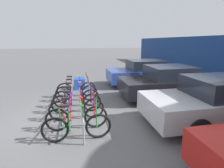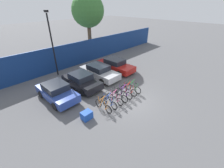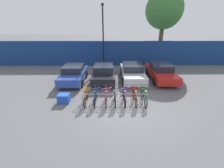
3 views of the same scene
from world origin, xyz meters
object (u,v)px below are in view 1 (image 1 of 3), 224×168
object	(u,v)px
bike_rack	(81,99)
bicycle_orange	(77,89)
bicycle_pink	(77,97)
car_black	(168,83)
cargo_crate	(79,83)
car_blue	(143,73)
bicycle_red	(77,117)
bicycle_green	(77,126)
bicycle_purple	(77,108)
car_silver	(220,101)
bicycle_black	(77,102)
bicycle_blue	(77,92)

from	to	relation	value
bike_rack	bicycle_orange	world-z (taller)	bicycle_orange
bicycle_pink	car_black	distance (m)	3.87
bike_rack	cargo_crate	xyz separation A→B (m)	(-3.21, -0.00, -0.22)
car_blue	car_black	distance (m)	2.52
bicycle_red	bicycle_green	xyz separation A→B (m)	(0.57, 0.00, 0.00)
bike_rack	bicycle_purple	size ratio (longest dim) A/B	2.42
bicycle_red	car_black	bearing A→B (deg)	117.44
bicycle_purple	bicycle_green	xyz separation A→B (m)	(1.22, 0.00, 0.00)
car_silver	bicycle_black	bearing A→B (deg)	-111.14
car_blue	bicycle_green	bearing A→B (deg)	-35.85
bicycle_purple	bicycle_blue	bearing A→B (deg)	-178.54
car_black	bicycle_purple	bearing A→B (deg)	-69.54
bicycle_purple	car_silver	bearing A→B (deg)	77.53
bicycle_red	car_silver	xyz separation A→B (m)	(0.40, 4.19, 0.31)
bicycle_blue	bicycle_purple	distance (m)	1.79
bicycle_black	bicycle_purple	size ratio (longest dim) A/B	1.00
car_black	car_silver	xyz separation A→B (m)	(2.47, 0.35, 0.00)
bicycle_purple	bicycle_red	bearing A→B (deg)	1.46
bicycle_purple	car_black	distance (m)	4.11
bicycle_pink	cargo_crate	bearing A→B (deg)	-179.61
bicycle_blue	bicycle_green	size ratio (longest dim) A/B	1.00
bicycle_black	car_black	bearing A→B (deg)	103.94
bike_rack	bicycle_black	distance (m)	0.19
bicycle_pink	car_blue	distance (m)	4.69
bicycle_blue	cargo_crate	distance (m)	2.01
bicycle_pink	bicycle_black	bearing A→B (deg)	3.52
bicycle_black	cargo_crate	distance (m)	3.21
bicycle_orange	car_blue	distance (m)	4.06
bicycle_red	bicycle_purple	bearing A→B (deg)	179.03
bicycle_black	bicycle_green	bearing A→B (deg)	1.43
bicycle_purple	car_silver	size ratio (longest dim) A/B	0.38
bicycle_pink	bicycle_green	world-z (taller)	same
cargo_crate	bike_rack	bearing A→B (deg)	0.05
bicycle_purple	car_blue	xyz separation A→B (m)	(-3.95, 3.73, 0.31)
bicycle_pink	bicycle_black	distance (m)	0.54
car_silver	bicycle_orange	bearing A→B (deg)	-129.14
bike_rack	bicycle_blue	size ratio (longest dim) A/B	2.42
bicycle_green	car_black	distance (m)	4.68
bike_rack	car_silver	bearing A→B (deg)	68.21
bike_rack	bicycle_green	distance (m)	1.81
car_blue	car_silver	xyz separation A→B (m)	(4.99, 0.46, 0.00)
bicycle_black	bicycle_purple	bearing A→B (deg)	1.43
car_silver	bicycle_blue	bearing A→B (deg)	-124.04
bicycle_blue	car_blue	bearing A→B (deg)	116.71
bicycle_red	car_black	world-z (taller)	car_black
bicycle_orange	car_blue	bearing A→B (deg)	115.36
bicycle_red	bicycle_black	bearing A→B (deg)	179.03
bike_rack	bicycle_purple	world-z (taller)	bicycle_purple
bicycle_orange	cargo_crate	bearing A→B (deg)	176.61
bicycle_black	bicycle_orange	bearing A→B (deg)	-178.57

